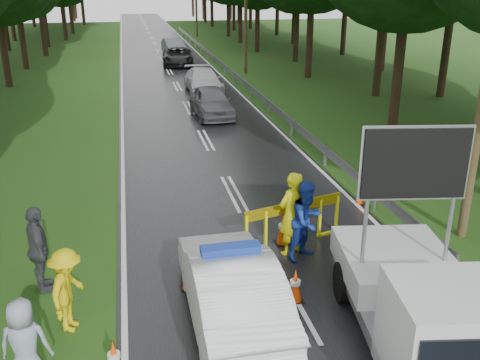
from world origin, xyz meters
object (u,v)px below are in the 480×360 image
object	(u,v)px
barrier	(294,212)
civilian	(307,220)
queue_car_third	(178,57)
work_truck	(426,306)
queue_car_first	(211,102)
queue_car_fourth	(174,47)
queue_car_second	(203,81)
police_sedan	(231,288)
officer	(292,214)

from	to	relation	value
barrier	civilian	size ratio (longest dim) A/B	1.38
civilian	queue_car_third	size ratio (longest dim) A/B	0.40
work_truck	barrier	bearing A→B (deg)	110.40
queue_car_first	queue_car_fourth	size ratio (longest dim) A/B	0.97
queue_car_second	queue_car_third	size ratio (longest dim) A/B	0.95
work_truck	queue_car_third	world-z (taller)	work_truck
queue_car_first	work_truck	bearing A→B (deg)	-89.97
police_sedan	queue_car_fourth	bearing A→B (deg)	-94.12
work_truck	queue_car_third	size ratio (longest dim) A/B	1.04
officer	civilian	xyz separation A→B (m)	(0.29, -0.27, -0.07)
officer	queue_car_fourth	world-z (taller)	officer
civilian	queue_car_fourth	distance (m)	36.86
officer	queue_car_third	distance (m)	30.59
work_truck	queue_car_fourth	bearing A→B (deg)	100.01
police_sedan	queue_car_first	world-z (taller)	police_sedan
civilian	queue_car_fourth	size ratio (longest dim) A/B	0.44
barrier	queue_car_second	distance (m)	19.54
queue_car_fourth	queue_car_first	bearing A→B (deg)	-95.43
barrier	queue_car_fourth	world-z (taller)	queue_car_fourth
police_sedan	queue_car_second	xyz separation A→B (m)	(2.67, 22.39, -0.08)
work_truck	queue_car_second	size ratio (longest dim) A/B	1.09
civilian	queue_car_third	bearing A→B (deg)	58.46
police_sedan	officer	world-z (taller)	officer
work_truck	queue_car_first	distance (m)	18.12
queue_car_first	queue_car_fourth	distance (m)	22.60
queue_car_third	barrier	bearing A→B (deg)	-85.23
police_sedan	queue_car_first	bearing A→B (deg)	-98.22
queue_car_third	queue_car_fourth	xyz separation A→B (m)	(0.20, 6.00, 0.05)
civilian	queue_car_fourth	bearing A→B (deg)	58.16
queue_car_first	queue_car_fourth	bearing A→B (deg)	86.85
work_truck	queue_car_third	xyz separation A→B (m)	(-0.78, 34.70, -0.36)
officer	queue_car_second	xyz separation A→B (m)	(0.75, 19.99, -0.37)
officer	police_sedan	bearing A→B (deg)	24.93
queue_car_first	queue_car_fourth	world-z (taller)	same
police_sedan	civilian	bearing A→B (deg)	-136.56
queue_car_second	police_sedan	bearing A→B (deg)	-97.70
police_sedan	queue_car_third	size ratio (longest dim) A/B	0.93
police_sedan	queue_car_third	world-z (taller)	police_sedan
police_sedan	queue_car_first	distance (m)	16.54
civilian	queue_car_second	bearing A→B (deg)	57.22
queue_car_second	queue_car_fourth	xyz separation A→B (m)	(-0.23, 16.60, 0.05)
police_sedan	officer	size ratio (longest dim) A/B	2.18
queue_car_first	queue_car_second	xyz separation A→B (m)	(0.46, 6.00, -0.05)
work_truck	officer	world-z (taller)	work_truck
police_sedan	work_truck	bearing A→B (deg)	150.02
queue_car_fourth	barrier	bearing A→B (deg)	-95.35
barrier	queue_car_second	xyz separation A→B (m)	(0.55, 19.53, -0.19)
queue_car_first	queue_car_third	xyz separation A→B (m)	(0.04, 16.60, -0.04)
police_sedan	officer	distance (m)	3.09
barrier	police_sedan	bearing A→B (deg)	-142.14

